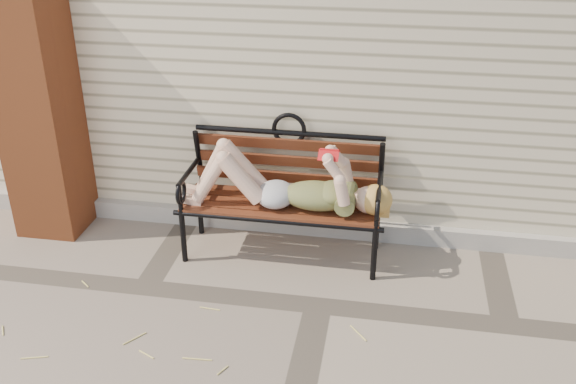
# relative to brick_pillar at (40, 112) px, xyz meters

# --- Properties ---
(ground) EXTENTS (80.00, 80.00, 0.00)m
(ground) POSITION_rel_brick_pillar_xyz_m (2.30, -0.75, -1.00)
(ground) COLOR gray
(ground) RESTS_ON ground
(house_wall) EXTENTS (8.00, 4.00, 3.00)m
(house_wall) POSITION_rel_brick_pillar_xyz_m (2.30, 2.25, 0.50)
(house_wall) COLOR beige
(house_wall) RESTS_ON ground
(foundation_strip) EXTENTS (8.00, 0.10, 0.15)m
(foundation_strip) POSITION_rel_brick_pillar_xyz_m (2.30, 0.22, -0.93)
(foundation_strip) COLOR #B0A89F
(foundation_strip) RESTS_ON ground
(brick_pillar) EXTENTS (0.50, 0.50, 2.00)m
(brick_pillar) POSITION_rel_brick_pillar_xyz_m (0.00, 0.00, 0.00)
(brick_pillar) COLOR #9B4923
(brick_pillar) RESTS_ON ground
(garden_bench) EXTENTS (1.62, 0.65, 1.05)m
(garden_bench) POSITION_rel_brick_pillar_xyz_m (1.94, -0.04, -0.41)
(garden_bench) COLOR black
(garden_bench) RESTS_ON ground
(reading_woman) EXTENTS (1.53, 0.35, 0.48)m
(reading_woman) POSITION_rel_brick_pillar_xyz_m (1.95, -0.17, -0.38)
(reading_woman) COLOR #08333E
(reading_woman) RESTS_ON ground
(straw_scatter) EXTENTS (2.64, 1.50, 0.01)m
(straw_scatter) POSITION_rel_brick_pillar_xyz_m (1.19, -1.70, -0.99)
(straw_scatter) COLOR #E1CE6D
(straw_scatter) RESTS_ON ground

